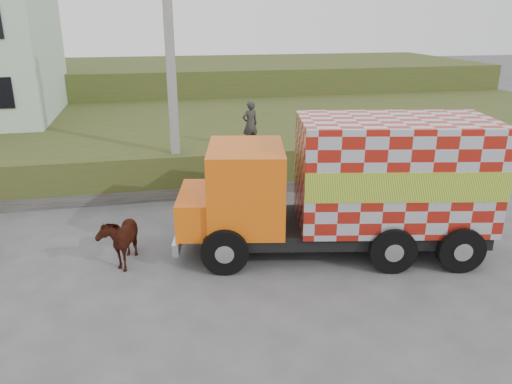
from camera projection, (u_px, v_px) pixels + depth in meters
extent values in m
plane|color=#474749|center=(226.00, 248.00, 13.48)|extent=(120.00, 120.00, 0.00)
cube|color=#2F4A18|center=(192.00, 137.00, 22.45)|extent=(40.00, 12.00, 1.50)
cube|color=#2F4A18|center=(175.00, 86.00, 33.25)|extent=(40.00, 12.00, 3.00)
cube|color=#595651|center=(149.00, 195.00, 16.89)|extent=(16.00, 0.50, 0.40)
cube|color=gray|center=(171.00, 78.00, 16.19)|extent=(0.30, 0.30, 8.00)
cube|color=black|center=(341.00, 226.00, 13.15)|extent=(7.37, 3.59, 0.36)
cube|color=#D7560B|center=(246.00, 186.00, 12.72)|extent=(2.29, 2.70, 2.08)
cube|color=#D7560B|center=(200.00, 209.00, 12.90)|extent=(1.44, 2.34, 0.94)
cube|color=silver|center=(393.00, 172.00, 12.67)|extent=(5.17, 3.36, 2.70)
cube|color=yellow|center=(408.00, 188.00, 11.47)|extent=(4.70, 0.95, 0.73)
cube|color=yellow|center=(380.00, 158.00, 13.86)|extent=(4.70, 0.95, 0.73)
cube|color=silver|center=(181.00, 231.00, 13.10)|extent=(0.61, 2.38, 0.31)
cylinder|color=black|center=(225.00, 251.00, 12.00)|extent=(1.19, 0.58, 1.14)
cylinder|color=black|center=(228.00, 214.00, 14.25)|extent=(1.19, 0.58, 1.14)
cylinder|color=black|center=(392.00, 250.00, 12.07)|extent=(1.19, 0.58, 1.14)
cylinder|color=black|center=(369.00, 213.00, 14.33)|extent=(1.19, 0.58, 1.14)
cylinder|color=black|center=(460.00, 249.00, 12.10)|extent=(1.19, 0.58, 1.14)
cylinder|color=black|center=(426.00, 212.00, 14.36)|extent=(1.19, 0.58, 1.14)
imported|color=black|center=(120.00, 238.00, 12.48)|extent=(1.05, 1.72, 1.35)
imported|color=#282624|center=(250.00, 124.00, 17.45)|extent=(0.70, 0.56, 1.65)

